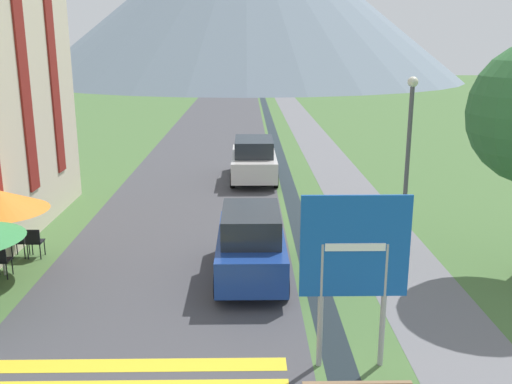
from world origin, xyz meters
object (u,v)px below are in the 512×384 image
road_sign (354,259)px  parked_car_far (254,159)px  cafe_chair_far_right (18,240)px  streetlamp (408,150)px  parked_car_near (251,244)px  cafe_chair_far_left (34,240)px  cafe_chair_middle (0,259)px

road_sign → parked_car_far: (-1.57, 14.62, -1.16)m
road_sign → cafe_chair_far_right: road_sign is taller
parked_car_far → streetlamp: streetlamp is taller
road_sign → cafe_chair_far_right: 9.94m
cafe_chair_far_right → streetlamp: bearing=-1.4°
cafe_chair_far_right → parked_car_near: bearing=-16.4°
parked_car_far → cafe_chair_far_left: 10.98m
parked_car_near → parked_car_far: (0.20, 10.56, 0.00)m
cafe_chair_middle → streetlamp: 10.95m
road_sign → streetlamp: streetlamp is taller
road_sign → parked_car_near: (-1.78, 4.06, -1.17)m
road_sign → cafe_chair_far_right: bearing=145.7°
parked_car_near → cafe_chair_far_left: (-5.90, 1.44, -0.39)m
parked_car_near → cafe_chair_middle: parked_car_near is taller
cafe_chair_far_left → streetlamp: (10.19, 0.39, 2.39)m
cafe_chair_far_right → cafe_chair_far_left: bearing=-7.5°
parked_car_near → cafe_chair_far_right: size_ratio=4.68×
cafe_chair_far_left → cafe_chair_far_right: same height
cafe_chair_middle → cafe_chair_far_right: bearing=86.4°
road_sign → cafe_chair_middle: 9.15m
cafe_chair_middle → cafe_chair_far_left: same height
parked_car_far → cafe_chair_middle: bearing=-121.6°
cafe_chair_far_left → streetlamp: bearing=3.7°
parked_car_near → streetlamp: size_ratio=0.82×
cafe_chair_far_right → streetlamp: (10.63, 0.36, 2.39)m
parked_car_near → cafe_chair_middle: (-6.25, 0.05, -0.39)m
road_sign → parked_car_near: road_sign is taller
cafe_chair_far_left → cafe_chair_far_right: (-0.44, 0.03, 0.00)m
parked_car_far → cafe_chair_far_left: bearing=-123.8°
road_sign → cafe_chair_middle: bearing=152.9°
parked_car_near → cafe_chair_middle: 6.26m
parked_car_near → cafe_chair_far_left: parked_car_near is taller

